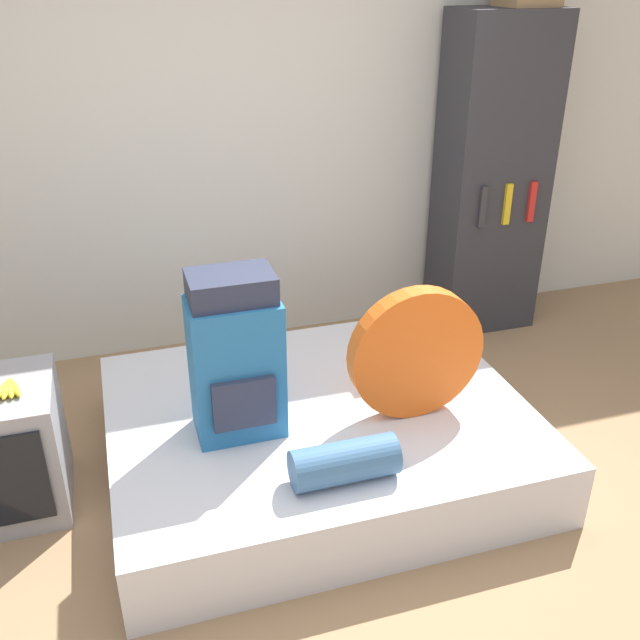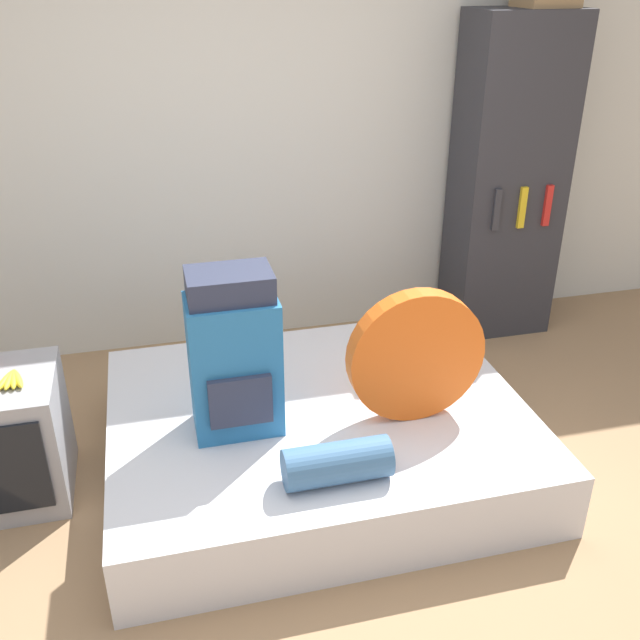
{
  "view_description": "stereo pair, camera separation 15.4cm",
  "coord_description": "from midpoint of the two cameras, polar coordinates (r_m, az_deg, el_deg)",
  "views": [
    {
      "loc": [
        -0.73,
        -1.97,
        2.17
      ],
      "look_at": [
        0.09,
        0.68,
        0.77
      ],
      "focal_mm": 40.0,
      "sensor_mm": 36.0,
      "label": 1
    },
    {
      "loc": [
        -0.58,
        -2.01,
        2.17
      ],
      "look_at": [
        0.09,
        0.68,
        0.77
      ],
      "focal_mm": 40.0,
      "sensor_mm": 36.0,
      "label": 2
    }
  ],
  "objects": [
    {
      "name": "bed",
      "position": [
        3.42,
        -1.46,
        -9.16
      ],
      "size": [
        1.9,
        1.54,
        0.32
      ],
      "color": "silver",
      "rests_on": "ground_plane"
    },
    {
      "name": "backpack",
      "position": [
        3.03,
        -8.21,
        -3.05
      ],
      "size": [
        0.38,
        0.29,
        0.74
      ],
      "color": "#23669E",
      "rests_on": "bed"
    },
    {
      "name": "sleeping_roll",
      "position": [
        2.86,
        0.39,
        -11.33
      ],
      "size": [
        0.43,
        0.17,
        0.17
      ],
      "color": "#3D668E",
      "rests_on": "bed"
    },
    {
      "name": "banana_bunch",
      "position": [
        3.22,
        -24.92,
        -5.01
      ],
      "size": [
        0.12,
        0.16,
        0.03
      ],
      "color": "yellow",
      "rests_on": "television"
    },
    {
      "name": "tent_bag",
      "position": [
        3.15,
        6.27,
        -2.67
      ],
      "size": [
        0.61,
        0.09,
        0.61
      ],
      "color": "#E05B19",
      "rests_on": "bed"
    },
    {
      "name": "television",
      "position": [
        3.42,
        -25.37,
        -9.35
      ],
      "size": [
        0.51,
        0.52,
        0.59
      ],
      "color": "#939399",
      "rests_on": "ground_plane"
    },
    {
      "name": "bookshelf",
      "position": [
        4.56,
        12.6,
        10.98
      ],
      "size": [
        0.62,
        0.42,
        1.94
      ],
      "color": "#2D2D33",
      "rests_on": "ground_plane"
    },
    {
      "name": "ground_plane",
      "position": [
        3.01,
        0.77,
        -19.15
      ],
      "size": [
        16.0,
        16.0,
        0.0
      ],
      "primitive_type": "plane",
      "color": "#997551"
    },
    {
      "name": "wall_back",
      "position": [
        4.22,
        -8.2,
        14.74
      ],
      "size": [
        8.0,
        0.05,
        2.6
      ],
      "color": "silver",
      "rests_on": "ground_plane"
    }
  ]
}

